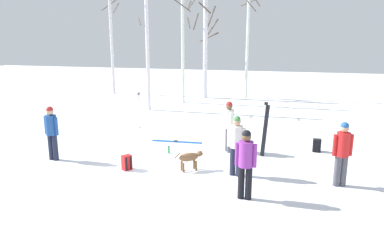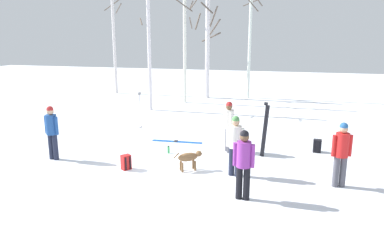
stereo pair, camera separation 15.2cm
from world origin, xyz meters
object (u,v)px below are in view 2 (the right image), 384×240
Objects in this scene: person_4 at (342,150)px; dog at (189,158)px; person_0 at (52,129)px; ski_pair_lying_0 at (177,142)px; person_3 at (229,123)px; birch_tree_4 at (250,30)px; birch_tree_2 at (185,36)px; birch_tree_3 at (208,44)px; person_1 at (235,142)px; birch_tree_1 at (149,41)px; ski_pair_planted_0 at (265,130)px; backpack_0 at (126,162)px; birch_tree_0 at (114,35)px; person_2 at (244,160)px; backpack_1 at (317,146)px; water_bottle_0 at (169,150)px; ski_poles_0 at (140,110)px.

person_4 reaches higher than dog.
person_0 is 4.37m from ski_pair_lying_0.
person_3 reaches higher than ski_pair_lying_0.
ski_pair_lying_0 is 0.24× the size of birch_tree_4.
birch_tree_2 is 1.18× the size of birch_tree_3.
person_1 is 1.00× the size of person_3.
birch_tree_4 is at bearing 105.75° from person_4.
birch_tree_4 is (4.56, 4.92, 0.58)m from birch_tree_1.
person_0 is 5.64m from person_3.
ski_pair_planted_0 is at bearing -15.12° from ski_pair_lying_0.
person_4 reaches higher than ski_pair_lying_0.
dog reaches higher than ski_pair_lying_0.
birch_tree_2 is at bearing 103.00° from ski_pair_lying_0.
person_1 reaches higher than backpack_0.
ski_pair_planted_0 reaches higher than dog.
person_0 is at bearing -91.79° from birch_tree_1.
birch_tree_0 reaches higher than dog.
person_2 is 2.37m from dog.
birch_tree_4 is (-3.32, 10.11, 3.88)m from backpack_1.
person_1 reaches higher than water_bottle_0.
ski_pair_planted_0 is at bearing -45.98° from birch_tree_0.
person_2 is 4.07m from water_bottle_0.
backpack_1 is (4.89, 0.03, 0.20)m from ski_pair_lying_0.
ski_pair_lying_0 is 3.11m from backpack_0.
ski_poles_0 is (-4.49, 4.15, -0.16)m from person_1.
dog is (-1.33, 0.08, -0.59)m from person_1.
birch_tree_1 reaches higher than ski_poles_0.
person_0 is 1.00× the size of person_1.
birch_tree_0 is at bearing -177.73° from birch_tree_4.
ski_pair_lying_0 is at bearing -60.18° from birch_tree_1.
ski_poles_0 reaches higher than backpack_1.
person_0 is 6.73× the size of water_bottle_0.
birch_tree_3 is at bearing 105.78° from person_3.
person_0 reaches higher than ski_poles_0.
water_bottle_0 is at bearing -164.32° from backpack_1.
birch_tree_4 reaches higher than person_4.
dog is 1.75× the size of backpack_0.
dog is at bearing 176.35° from person_1.
person_4 is at bearing -43.80° from ski_pair_planted_0.
ski_pair_planted_0 is at bearing -68.60° from birch_tree_3.
water_bottle_0 is (3.34, 1.45, -0.86)m from person_0.
dog reaches higher than backpack_1.
backpack_1 is 11.32m from birch_tree_4.
person_0 is 0.28× the size of birch_tree_3.
person_4 is 8.37m from ski_poles_0.
person_3 is at bearing 67.23° from dog.
birch_tree_1 reaches higher than dog.
ski_pair_planted_0 reaches higher than ski_poles_0.
birch_tree_4 is at bearing 36.57° from birch_tree_2.
ski_pair_lying_0 is 7.36× the size of water_bottle_0.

